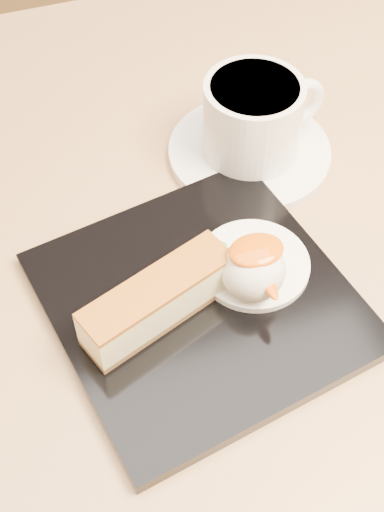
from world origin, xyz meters
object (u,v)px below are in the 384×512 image
object	(u,v)px
dessert_plate	(200,302)
saucer	(249,152)
ice_cream_scoop	(253,270)
table	(225,343)
cheesecake	(158,300)
coffee_cup	(255,117)

from	to	relation	value
dessert_plate	saucer	xyz separation A→B (m)	(0.10, 0.14, -0.00)
ice_cream_scoop	saucer	bearing A→B (deg)	68.80
saucer	table	bearing A→B (deg)	-119.11
cheesecake	coffee_cup	bearing A→B (deg)	27.60
saucer	coffee_cup	size ratio (longest dim) A/B	1.28
cheesecake	ice_cream_scoop	size ratio (longest dim) A/B	2.53
table	coffee_cup	size ratio (longest dim) A/B	6.80
saucer	coffee_cup	world-z (taller)	coffee_cup
saucer	cheesecake	bearing A→B (deg)	-131.62
cheesecake	ice_cream_scoop	bearing A→B (deg)	-20.36
table	ice_cream_scoop	xyz separation A→B (m)	(-0.00, -0.05, 0.19)
ice_cream_scoop	saucer	xyz separation A→B (m)	(0.06, 0.15, -0.03)
dessert_plate	saucer	size ratio (longest dim) A/B	1.47
ice_cream_scoop	coffee_cup	distance (m)	0.16
cheesecake	saucer	xyz separation A→B (m)	(0.13, 0.15, -0.03)
table	saucer	world-z (taller)	saucer
saucer	coffee_cup	bearing A→B (deg)	7.08
table	cheesecake	size ratio (longest dim) A/B	6.31
table	coffee_cup	bearing A→B (deg)	59.97
cheesecake	ice_cream_scoop	xyz separation A→B (m)	(0.07, 0.00, 0.01)
table	coffee_cup	xyz separation A→B (m)	(0.06, 0.10, 0.20)
dessert_plate	ice_cream_scoop	distance (m)	0.05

